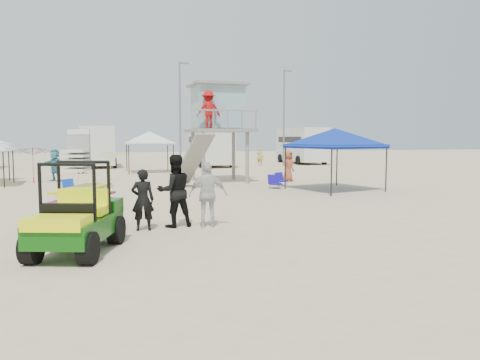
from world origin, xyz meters
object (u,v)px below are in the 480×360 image
object	(u,v)px
lifeguard_tower	(217,110)
canopy_blue	(335,132)
utility_cart	(75,212)
surf_trailer	(80,195)
man_left	(143,200)

from	to	relation	value
lifeguard_tower	canopy_blue	size ratio (longest dim) A/B	1.27
utility_cart	canopy_blue	xyz separation A→B (m)	(10.59, 8.89, 1.77)
surf_trailer	canopy_blue	xyz separation A→B (m)	(10.59, 6.55, 1.72)
man_left	surf_trailer	bearing A→B (deg)	-5.69
utility_cart	lifeguard_tower	world-z (taller)	lifeguard_tower
surf_trailer	man_left	size ratio (longest dim) A/B	1.71
surf_trailer	lifeguard_tower	xyz separation A→B (m)	(6.50, 11.97, 2.88)
lifeguard_tower	utility_cart	bearing A→B (deg)	-114.45
man_left	lifeguard_tower	bearing A→B (deg)	-106.61
utility_cart	surf_trailer	distance (m)	2.33
utility_cart	canopy_blue	bearing A→B (deg)	39.98
utility_cart	canopy_blue	size ratio (longest dim) A/B	0.67
man_left	lifeguard_tower	world-z (taller)	lifeguard_tower
utility_cart	canopy_blue	world-z (taller)	canopy_blue
utility_cart	surf_trailer	size ratio (longest dim) A/B	1.00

